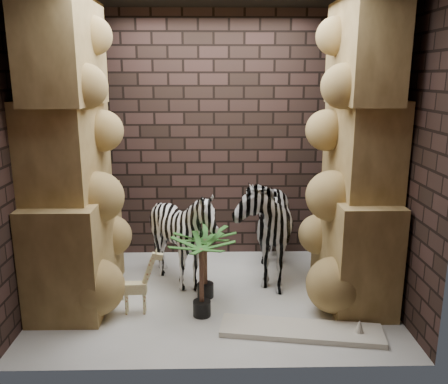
{
  "coord_description": "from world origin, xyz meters",
  "views": [
    {
      "loc": [
        -0.0,
        -4.49,
        2.25
      ],
      "look_at": [
        0.1,
        0.15,
        1.08
      ],
      "focal_mm": 37.55,
      "sensor_mm": 36.0,
      "label": 1
    }
  ],
  "objects_px": {
    "palm_back": "(202,278)",
    "giraffe_toy": "(135,281)",
    "zebra_right": "(263,214)",
    "palm_front": "(205,264)",
    "zebra_left": "(183,241)",
    "surfboard": "(301,330)"
  },
  "relations": [
    {
      "from": "giraffe_toy",
      "to": "palm_back",
      "type": "relative_size",
      "value": 0.85
    },
    {
      "from": "zebra_right",
      "to": "giraffe_toy",
      "type": "bearing_deg",
      "value": -143.74
    },
    {
      "from": "zebra_right",
      "to": "surfboard",
      "type": "height_order",
      "value": "zebra_right"
    },
    {
      "from": "zebra_left",
      "to": "palm_back",
      "type": "height_order",
      "value": "zebra_left"
    },
    {
      "from": "palm_back",
      "to": "giraffe_toy",
      "type": "bearing_deg",
      "value": 174.08
    },
    {
      "from": "giraffe_toy",
      "to": "surfboard",
      "type": "distance_m",
      "value": 1.62
    },
    {
      "from": "surfboard",
      "to": "zebra_left",
      "type": "bearing_deg",
      "value": 147.18
    },
    {
      "from": "zebra_left",
      "to": "zebra_right",
      "type": "bearing_deg",
      "value": 25.22
    },
    {
      "from": "zebra_right",
      "to": "zebra_left",
      "type": "bearing_deg",
      "value": -160.45
    },
    {
      "from": "giraffe_toy",
      "to": "palm_back",
      "type": "bearing_deg",
      "value": -7.75
    },
    {
      "from": "zebra_right",
      "to": "zebra_left",
      "type": "distance_m",
      "value": 0.94
    },
    {
      "from": "zebra_right",
      "to": "palm_front",
      "type": "height_order",
      "value": "zebra_right"
    },
    {
      "from": "zebra_left",
      "to": "surfboard",
      "type": "xyz_separation_m",
      "value": [
        1.11,
        -0.99,
        -0.49
      ]
    },
    {
      "from": "giraffe_toy",
      "to": "palm_front",
      "type": "height_order",
      "value": "palm_front"
    },
    {
      "from": "zebra_right",
      "to": "surfboard",
      "type": "relative_size",
      "value": 1.02
    },
    {
      "from": "palm_front",
      "to": "giraffe_toy",
      "type": "bearing_deg",
      "value": -154.24
    },
    {
      "from": "giraffe_toy",
      "to": "palm_back",
      "type": "height_order",
      "value": "palm_back"
    },
    {
      "from": "zebra_left",
      "to": "palm_back",
      "type": "distance_m",
      "value": 0.71
    },
    {
      "from": "palm_back",
      "to": "surfboard",
      "type": "distance_m",
      "value": 1.02
    },
    {
      "from": "palm_front",
      "to": "surfboard",
      "type": "height_order",
      "value": "palm_front"
    },
    {
      "from": "zebra_left",
      "to": "palm_front",
      "type": "relative_size",
      "value": 1.56
    },
    {
      "from": "palm_front",
      "to": "surfboard",
      "type": "distance_m",
      "value": 1.18
    }
  ]
}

